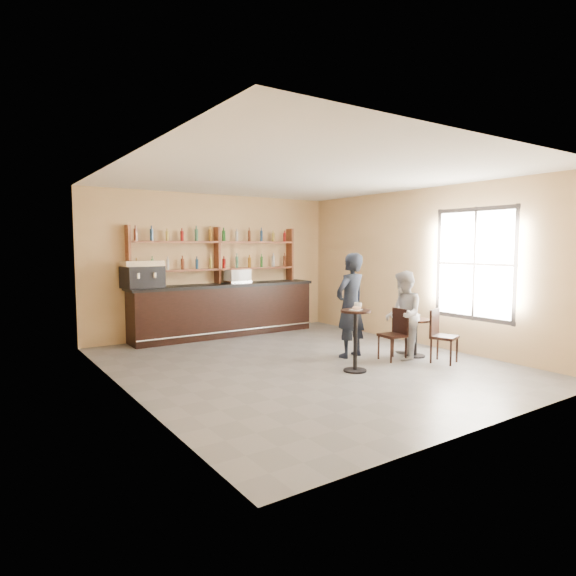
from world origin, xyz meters
TOP-DOWN VIEW (x-y plane):
  - floor at (0.00, 0.00)m, footprint 7.00×7.00m
  - ceiling at (0.00, 0.00)m, footprint 7.00×7.00m
  - wall_back at (0.00, 3.50)m, footprint 7.00×0.00m
  - wall_front at (0.00, -3.50)m, footprint 7.00×0.00m
  - wall_left at (-3.00, 0.00)m, footprint 0.00×7.00m
  - wall_right at (3.00, 0.00)m, footprint 0.00×7.00m
  - window_pane at (2.99, -1.20)m, footprint 0.00×2.00m
  - window_frame at (2.99, -1.20)m, footprint 0.04×1.70m
  - shelf_unit at (0.00, 3.37)m, footprint 4.00×0.26m
  - liquor_bottles at (0.00, 3.37)m, footprint 3.68×0.10m
  - bar_counter at (0.06, 3.15)m, footprint 4.36×0.85m
  - espresso_machine at (-1.79, 3.15)m, footprint 0.84×0.60m
  - pastry_case at (0.39, 3.15)m, footprint 0.57×0.48m
  - pedestal_table at (0.39, -0.86)m, footprint 0.58×0.58m
  - napkin at (0.39, -0.86)m, footprint 0.23×0.23m
  - donut at (0.40, -0.87)m, footprint 0.18×0.18m
  - cup_pedestal at (0.53, -0.76)m, footprint 0.14×0.14m
  - man_main at (1.01, -0.03)m, footprint 0.77×0.57m
  - cafe_table at (2.02, -0.70)m, footprint 0.69×0.69m
  - cup_cafe at (2.07, -0.70)m, footprint 0.11×0.11m
  - chair_west at (1.47, -0.65)m, footprint 0.43×0.43m
  - chair_south at (2.07, -1.30)m, footprint 0.51×0.51m
  - patron_second at (1.69, -0.69)m, footprint 0.96×0.98m

SIDE VIEW (x-z plane):
  - floor at x=0.00m, z-range 0.00..0.00m
  - cafe_table at x=2.02m, z-range 0.00..0.70m
  - chair_west at x=1.47m, z-range 0.00..0.91m
  - chair_south at x=2.07m, z-range 0.00..0.93m
  - pedestal_table at x=0.39m, z-range 0.00..1.01m
  - bar_counter at x=0.06m, z-range 0.00..1.18m
  - cup_cafe at x=2.07m, z-range 0.70..0.78m
  - patron_second at x=1.69m, z-range 0.00..1.59m
  - man_main at x=1.01m, z-range 0.00..1.91m
  - napkin at x=0.39m, z-range 1.01..1.01m
  - donut at x=0.40m, z-range 1.01..1.06m
  - cup_pedestal at x=0.53m, z-range 1.01..1.11m
  - pastry_case at x=0.39m, z-range 1.18..1.49m
  - espresso_machine at x=-1.79m, z-range 1.18..1.73m
  - wall_back at x=0.00m, z-range -1.90..5.10m
  - wall_front at x=0.00m, z-range -1.90..5.10m
  - wall_left at x=-3.00m, z-range -1.90..5.10m
  - wall_right at x=3.00m, z-range -1.90..5.10m
  - window_frame at x=2.99m, z-range 0.65..2.75m
  - window_pane at x=2.99m, z-range 0.70..2.70m
  - shelf_unit at x=0.00m, z-range 1.11..2.51m
  - liquor_bottles at x=0.00m, z-range 1.48..2.48m
  - ceiling at x=0.00m, z-range 3.20..3.20m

